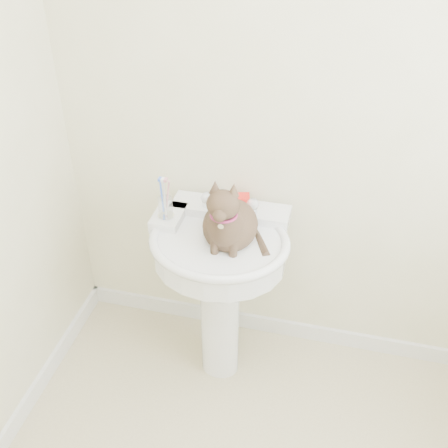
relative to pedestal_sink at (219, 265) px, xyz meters
The scene contains 7 objects.
wall_back 0.75m from the pedestal_sink, 42.74° to the left, with size 2.20×0.00×2.50m, color #F1EAC6, non-canonical shape.
baseboard_back 0.73m from the pedestal_sink, 41.75° to the left, with size 2.20×0.02×0.09m, color white.
pedestal_sink is the anchor object (origin of this frame).
faucet 0.26m from the pedestal_sink, 89.03° to the left, with size 0.28×0.12×0.14m.
soap_bar 0.30m from the pedestal_sink, 82.58° to the left, with size 0.09×0.06×0.03m, color red.
toothbrush_cup 0.33m from the pedestal_sink, 169.25° to the left, with size 0.07×0.07×0.19m.
cat 0.23m from the pedestal_sink, 15.41° to the right, with size 0.24×0.31×0.45m.
Camera 1 is at (0.14, -0.95, 2.17)m, focal length 45.00 mm.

